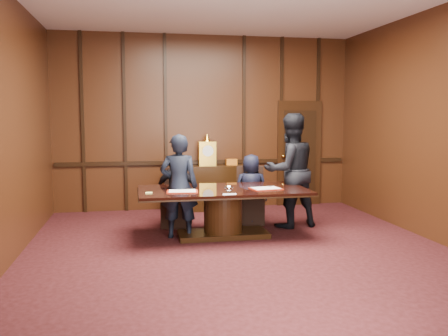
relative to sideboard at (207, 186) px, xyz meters
name	(u,v)px	position (x,y,z in m)	size (l,w,h in m)	color
room	(247,128)	(0.07, -3.12, 1.24)	(7.00, 7.04, 3.50)	black
sideboard	(207,186)	(0.00, 0.00, 0.00)	(1.60, 0.45, 1.54)	black
conference_table	(223,205)	(-0.08, -2.16, 0.02)	(2.62, 1.32, 0.76)	black
folder_left	(182,191)	(-0.74, -2.34, 0.28)	(0.49, 0.37, 0.02)	#9E200E
folder_right	(266,188)	(0.56, -2.31, 0.28)	(0.51, 0.40, 0.02)	#9E200E
inkstand	(229,190)	(-0.08, -2.61, 0.33)	(0.20, 0.14, 0.12)	white
notepad	(149,193)	(-1.23, -2.39, 0.28)	(0.10, 0.07, 0.01)	#FFFC7C
chair_left	(177,209)	(-0.73, -1.28, -0.19)	(0.57, 0.57, 0.99)	black
chair_right	(250,206)	(0.57, -1.28, -0.19)	(0.57, 0.57, 0.99)	black
signatory_left	(177,191)	(-0.73, -1.36, 0.14)	(0.73, 0.31, 1.25)	black
signatory_right	(251,189)	(0.57, -1.36, 0.13)	(0.60, 0.39, 1.23)	black
witness_left	(179,186)	(-0.76, -2.08, 0.32)	(0.59, 0.39, 1.61)	black
witness_right	(290,170)	(1.16, -1.70, 0.48)	(0.94, 0.73, 1.93)	black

